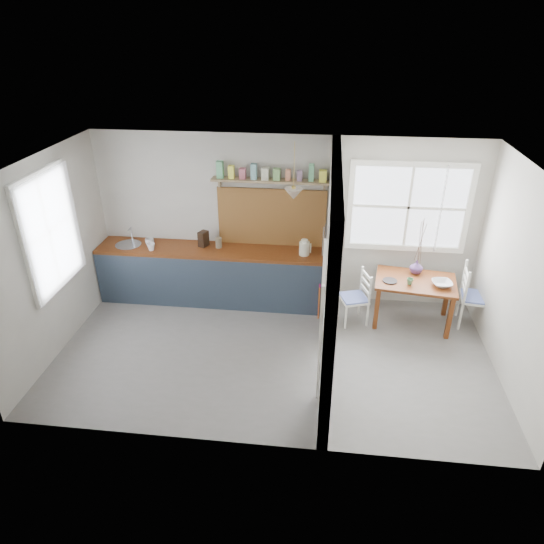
# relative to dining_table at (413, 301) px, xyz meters

# --- Properties ---
(floor) EXTENTS (5.80, 3.20, 0.01)m
(floor) POSITION_rel_dining_table_xyz_m (-1.95, -1.01, -0.35)
(floor) COLOR slate
(floor) RESTS_ON ground
(ceiling) EXTENTS (5.80, 3.20, 0.01)m
(ceiling) POSITION_rel_dining_table_xyz_m (-1.95, -1.01, 2.25)
(ceiling) COLOR beige
(ceiling) RESTS_ON walls
(walls) EXTENTS (5.81, 3.21, 2.60)m
(walls) POSITION_rel_dining_table_xyz_m (-1.95, -1.01, 0.95)
(walls) COLOR beige
(walls) RESTS_ON floor
(partition) EXTENTS (0.12, 3.20, 2.60)m
(partition) POSITION_rel_dining_table_xyz_m (-1.25, -0.95, 1.10)
(partition) COLOR beige
(partition) RESTS_ON floor
(kitchen_window) EXTENTS (0.10, 1.16, 1.50)m
(kitchen_window) POSITION_rel_dining_table_xyz_m (-4.82, -1.01, 1.30)
(kitchen_window) COLOR white
(kitchen_window) RESTS_ON walls
(nook_window) EXTENTS (1.76, 0.10, 1.30)m
(nook_window) POSITION_rel_dining_table_xyz_m (-0.15, 0.55, 1.25)
(nook_window) COLOR white
(nook_window) RESTS_ON walls
(counter) EXTENTS (3.50, 0.60, 0.90)m
(counter) POSITION_rel_dining_table_xyz_m (-3.08, 0.32, 0.11)
(counter) COLOR brown
(counter) RESTS_ON floor
(sink) EXTENTS (0.40, 0.40, 0.02)m
(sink) POSITION_rel_dining_table_xyz_m (-4.38, 0.29, 0.54)
(sink) COLOR #ACB0BB
(sink) RESTS_ON counter
(backsplash) EXTENTS (1.65, 0.03, 0.90)m
(backsplash) POSITION_rel_dining_table_xyz_m (-2.15, 0.57, 1.00)
(backsplash) COLOR #915B2E
(backsplash) RESTS_ON walls
(shelf) EXTENTS (1.75, 0.20, 0.21)m
(shelf) POSITION_rel_dining_table_xyz_m (-2.15, 0.48, 1.66)
(shelf) COLOR #A28560
(shelf) RESTS_ON walls
(pendant_lamp) EXTENTS (0.26, 0.26, 0.16)m
(pendant_lamp) POSITION_rel_dining_table_xyz_m (-1.80, 0.14, 1.53)
(pendant_lamp) COLOR beige
(pendant_lamp) RESTS_ON ceiling
(utensil_rail) EXTENTS (0.02, 0.50, 0.02)m
(utensil_rail) POSITION_rel_dining_table_xyz_m (-1.34, -0.11, 1.10)
(utensil_rail) COLOR #ACB0BB
(utensil_rail) RESTS_ON partition
(dining_table) EXTENTS (1.21, 0.89, 0.70)m
(dining_table) POSITION_rel_dining_table_xyz_m (0.00, 0.00, 0.00)
(dining_table) COLOR brown
(dining_table) RESTS_ON floor
(chair_left) EXTENTS (0.47, 0.47, 0.82)m
(chair_left) POSITION_rel_dining_table_xyz_m (-0.86, -0.09, 0.06)
(chair_left) COLOR white
(chair_left) RESTS_ON floor
(chair_right) EXTENTS (0.49, 0.49, 0.95)m
(chair_right) POSITION_rel_dining_table_xyz_m (0.89, 0.02, 0.12)
(chair_right) COLOR white
(chair_right) RESTS_ON floor
(kettle) EXTENTS (0.25, 0.23, 0.24)m
(kettle) POSITION_rel_dining_table_xyz_m (-1.63, 0.25, 0.67)
(kettle) COLOR #EAECCD
(kettle) RESTS_ON counter
(mug_a) EXTENTS (0.14, 0.14, 0.11)m
(mug_a) POSITION_rel_dining_table_xyz_m (-3.95, 0.14, 0.61)
(mug_a) COLOR white
(mug_a) RESTS_ON counter
(mug_b) EXTENTS (0.17, 0.17, 0.11)m
(mug_b) POSITION_rel_dining_table_xyz_m (-4.04, 0.33, 0.60)
(mug_b) COLOR silver
(mug_b) RESTS_ON counter
(knife_block) EXTENTS (0.16, 0.18, 0.24)m
(knife_block) POSITION_rel_dining_table_xyz_m (-3.19, 0.39, 0.67)
(knife_block) COLOR black
(knife_block) RESTS_ON counter
(jar) EXTENTS (0.12, 0.12, 0.16)m
(jar) POSITION_rel_dining_table_xyz_m (-2.95, 0.36, 0.63)
(jar) COLOR #766B53
(jar) RESTS_ON counter
(towel_magenta) EXTENTS (0.02, 0.03, 0.58)m
(towel_magenta) POSITION_rel_dining_table_xyz_m (-1.37, -0.03, -0.08)
(towel_magenta) COLOR #C12470
(towel_magenta) RESTS_ON counter
(towel_orange) EXTENTS (0.02, 0.03, 0.54)m
(towel_orange) POSITION_rel_dining_table_xyz_m (-1.37, -0.08, -0.10)
(towel_orange) COLOR orange
(towel_orange) RESTS_ON counter
(bowl) EXTENTS (0.31, 0.31, 0.07)m
(bowl) POSITION_rel_dining_table_xyz_m (0.34, -0.12, 0.38)
(bowl) COLOR silver
(bowl) RESTS_ON dining_table
(table_cup) EXTENTS (0.12, 0.12, 0.09)m
(table_cup) POSITION_rel_dining_table_xyz_m (-0.11, -0.12, 0.39)
(table_cup) COLOR #4D8254
(table_cup) RESTS_ON dining_table
(plate) EXTENTS (0.24, 0.24, 0.02)m
(plate) POSITION_rel_dining_table_xyz_m (-0.38, -0.07, 0.36)
(plate) COLOR black
(plate) RESTS_ON dining_table
(vase) EXTENTS (0.23, 0.23, 0.20)m
(vase) POSITION_rel_dining_table_xyz_m (0.03, 0.23, 0.45)
(vase) COLOR #52336A
(vase) RESTS_ON dining_table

